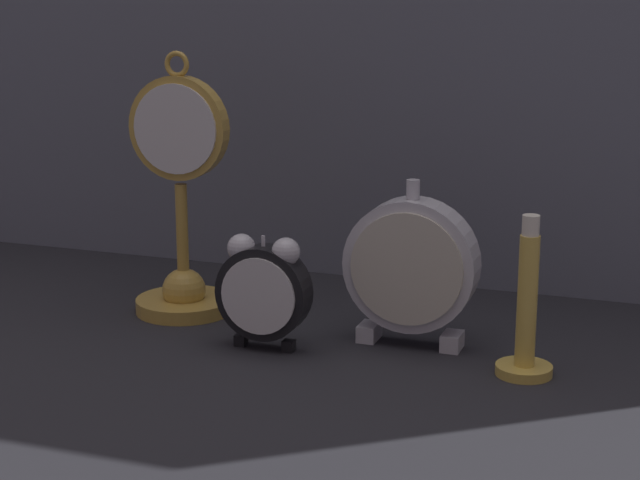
{
  "coord_description": "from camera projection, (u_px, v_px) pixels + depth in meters",
  "views": [
    {
      "loc": [
        0.38,
        -0.96,
        0.38
      ],
      "look_at": [
        0.0,
        0.08,
        0.11
      ],
      "focal_mm": 60.0,
      "sensor_mm": 36.0,
      "label": 1
    }
  ],
  "objects": [
    {
      "name": "mantel_clock_silver",
      "position": [
        411.0,
        267.0,
        1.12
      ],
      "size": [
        0.14,
        0.04,
        0.18
      ],
      "color": "silver",
      "rests_on": "ground_plane"
    },
    {
      "name": "ground_plane",
      "position": [
        294.0,
        360.0,
        1.1
      ],
      "size": [
        4.0,
        4.0,
        0.0
      ],
      "primitive_type": "plane",
      "color": "#232328"
    },
    {
      "name": "alarm_clock_twin_bell",
      "position": [
        264.0,
        287.0,
        1.11
      ],
      "size": [
        0.1,
        0.03,
        0.12
      ],
      "color": "black",
      "rests_on": "ground_plane"
    },
    {
      "name": "pocket_watch_on_stand",
      "position": [
        182.0,
        221.0,
        1.23
      ],
      "size": [
        0.12,
        0.11,
        0.3
      ],
      "color": "gold",
      "rests_on": "ground_plane"
    },
    {
      "name": "brass_candlestick",
      "position": [
        526.0,
        321.0,
        1.04
      ],
      "size": [
        0.06,
        0.06,
        0.16
      ],
      "color": "gold",
      "rests_on": "ground_plane"
    }
  ]
}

